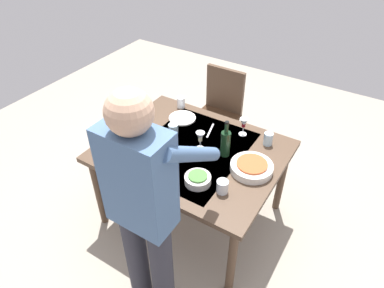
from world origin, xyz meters
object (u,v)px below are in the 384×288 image
wine_glass_left (244,124)px  dinner_plate_near (182,118)px  wine_glass_right (200,138)px  side_bowl_salad (198,179)px  chair_near (219,108)px  dinner_plate_far (126,161)px  water_cup_near_right (222,187)px  serving_bowl_pasta (252,167)px  wine_bottle (225,143)px  water_cup_far_left (181,102)px  water_cup_far_right (268,139)px  water_cup_near_left (173,129)px  person_server (144,207)px  dining_table (192,156)px

wine_glass_left → dinner_plate_near: size_ratio=0.66×
wine_glass_right → side_bowl_salad: size_ratio=0.84×
wine_glass_left → wine_glass_right: (0.20, 0.34, 0.00)m
chair_near → side_bowl_salad: bearing=111.3°
wine_glass_left → dinner_plate_far: (0.57, 0.75, -0.10)m
water_cup_near_right → dinner_plate_near: (0.69, -0.58, -0.04)m
dinner_plate_far → serving_bowl_pasta: bearing=-154.0°
wine_glass_right → dinner_plate_far: wine_glass_right is taller
wine_bottle → water_cup_far_left: 0.75m
wine_glass_right → dinner_plate_near: 0.44m
wine_glass_right → side_bowl_salad: wine_glass_right is taller
water_cup_far_left → water_cup_far_right: water_cup_far_right is taller
wine_bottle → side_bowl_salad: bearing=87.4°
serving_bowl_pasta → side_bowl_salad: size_ratio=1.67×
water_cup_near_left → dinner_plate_far: 0.48m
chair_near → wine_glass_right: chair_near is taller
wine_glass_left → water_cup_near_right: size_ratio=1.66×
wine_glass_right → side_bowl_salad: 0.37m
water_cup_far_left → water_cup_far_right: size_ratio=0.95×
wine_bottle → water_cup_far_right: (-0.22, -0.29, -0.06)m
water_cup_far_left → wine_glass_left: bearing=172.4°
dinner_plate_near → person_server: bearing=113.5°
water_cup_near_right → water_cup_far_left: (0.80, -0.73, 0.00)m
dining_table → water_cup_far_left: bearing=-48.9°
water_cup_near_right → water_cup_far_right: bearing=-95.3°
side_bowl_salad → dinner_plate_near: (0.51, -0.59, -0.03)m
water_cup_near_right → water_cup_far_left: bearing=-42.3°
water_cup_far_right → dinner_plate_far: (0.79, 0.74, -0.05)m
wine_glass_left → wine_glass_right: size_ratio=1.00×
chair_near → wine_glass_left: (-0.49, 0.54, 0.31)m
side_bowl_salad → wine_glass_left: bearing=-91.9°
wine_glass_left → water_cup_far_right: (-0.22, 0.01, -0.05)m
dinner_plate_far → water_cup_near_right: bearing=-171.8°
wine_bottle → water_cup_near_left: 0.48m
person_server → chair_near: bearing=-75.7°
wine_glass_right → dinner_plate_near: (0.34, -0.27, -0.10)m
person_server → dinner_plate_far: 0.71m
wine_bottle → dinner_plate_far: (0.57, 0.45, -0.10)m
water_cup_near_right → dinner_plate_far: size_ratio=0.40×
water_cup_near_right → water_cup_far_right: size_ratio=0.89×
chair_near → wine_glass_right: (-0.29, 0.88, 0.31)m
chair_near → wine_glass_left: size_ratio=6.03×
water_cup_far_left → dinner_plate_far: water_cup_far_left is taller
water_cup_near_right → chair_near: bearing=-61.4°
dinner_plate_near → wine_glass_right: bearing=141.3°
water_cup_near_right → water_cup_far_right: water_cup_far_right is taller
water_cup_far_left → dinner_plate_far: bearing=95.0°
dining_table → wine_bottle: wine_bottle is taller
person_server → dining_table: bearing=-76.5°
dining_table → wine_bottle: bearing=-162.7°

